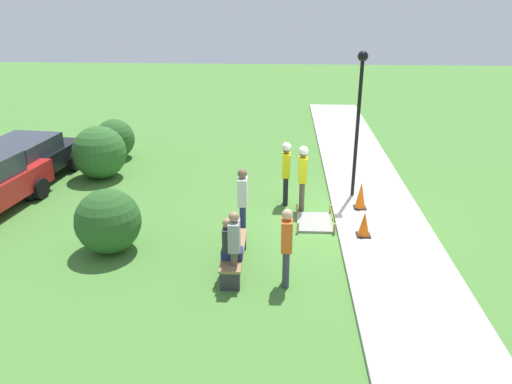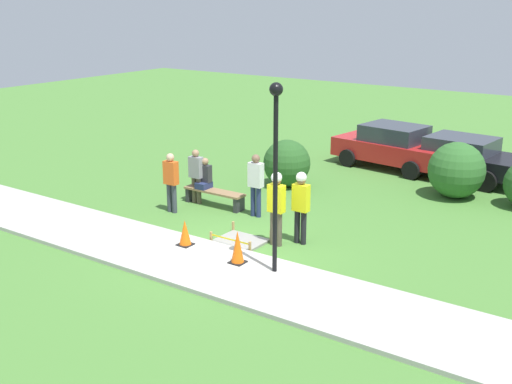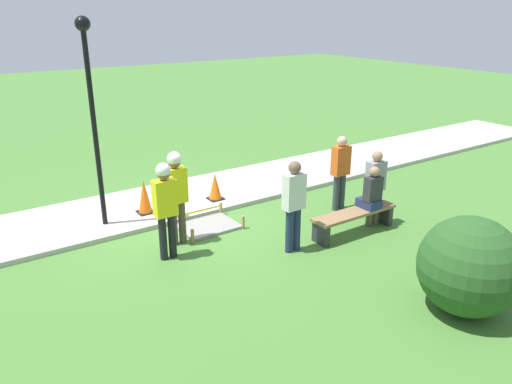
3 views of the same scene
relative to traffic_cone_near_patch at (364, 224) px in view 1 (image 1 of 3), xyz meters
name	(u,v)px [view 1 (image 1 of 3)]	position (x,y,z in m)	size (l,w,h in m)	color
ground_plane	(335,221)	(1.02, 0.59, -0.41)	(60.00, 60.00, 0.00)	#477A33
sidewalk	(380,220)	(1.02, -0.59, -0.36)	(28.00, 2.37, 0.10)	#ADAAA3
wet_concrete_patch	(315,222)	(0.83, 1.13, -0.37)	(1.22, 0.95, 0.28)	gray
traffic_cone_near_patch	(364,224)	(0.00, 0.00, 0.00)	(0.34, 0.34, 0.63)	black
traffic_cone_far_patch	(361,195)	(1.67, -0.15, 0.06)	(0.34, 0.34, 0.76)	black
park_bench	(234,254)	(-1.49, 3.01, -0.07)	(1.95, 0.44, 0.47)	#2D2D33
person_seated_on_bench	(229,242)	(-1.88, 3.06, 0.41)	(0.36, 0.44, 0.89)	navy
worker_supervisor	(286,168)	(2.07, 1.89, 0.68)	(0.40, 0.26, 1.81)	black
worker_assistant	(303,172)	(1.65, 1.45, 0.70)	(0.40, 0.27, 1.84)	brown
bystander_in_orange_shirt	(287,243)	(-2.12, 1.89, 0.55)	(0.40, 0.22, 1.70)	#383D47
bystander_in_gray_shirt	(243,199)	(0.02, 2.93, 0.59)	(0.40, 0.23, 1.75)	navy
bystander_in_white_shirt	(234,244)	(-2.10, 2.94, 0.49)	(0.40, 0.22, 1.60)	brown
lamppost_near	(359,105)	(2.59, -0.06, 2.34)	(0.28, 0.28, 4.07)	black
parked_car_black	(24,160)	(3.35, 10.02, 0.33)	(4.30, 2.43, 1.40)	black
shrub_rounded_near	(99,152)	(3.93, 7.81, 0.43)	(1.69, 1.69, 1.69)	#2D6028
shrub_rounded_mid	(108,221)	(-0.88, 5.94, 0.34)	(1.50, 1.50, 1.50)	#285623
shrub_rounded_far	(115,139)	(5.97, 7.98, 0.29)	(1.41, 1.41, 1.41)	#285623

